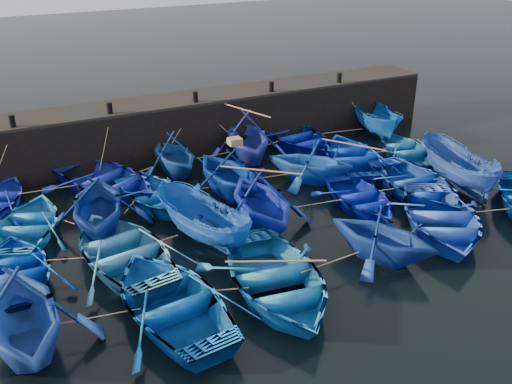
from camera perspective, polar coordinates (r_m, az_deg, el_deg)
name	(u,v)px	position (r m, az deg, el deg)	size (l,w,h in m)	color
ground	(296,245)	(20.15, 4.04, -5.33)	(120.00, 120.00, 0.00)	black
quay_wall	(190,124)	(28.35, -6.58, 6.75)	(26.00, 2.50, 2.50)	black
quay_top	(189,98)	(27.96, -6.71, 9.29)	(26.00, 2.50, 0.12)	black
bollard_0	(12,121)	(25.57, -23.19, 6.54)	(0.24, 0.24, 0.50)	black
bollard_1	(110,108)	(26.02, -14.43, 8.12)	(0.24, 0.24, 0.50)	black
bollard_2	(195,97)	(27.05, -6.08, 9.45)	(0.24, 0.24, 0.50)	black
bollard_3	(271,87)	(28.62, 1.55, 10.48)	(0.24, 0.24, 0.50)	black
bollard_4	(339,78)	(30.63, 8.32, 11.24)	(0.24, 0.24, 0.50)	black
boat_1	(106,180)	(24.49, -14.77, 1.19)	(3.88, 5.43, 1.13)	navy
boat_2	(174,154)	(25.54, -8.24, 3.81)	(3.18, 3.68, 1.94)	navy
boat_3	(247,136)	(26.73, -0.91, 5.63)	(3.95, 4.58, 2.41)	#203096
boat_4	(298,138)	(28.53, 4.21, 5.44)	(3.66, 5.11, 1.06)	#021794
boat_5	(377,121)	(30.59, 12.03, 7.00)	(1.68, 4.46, 1.72)	#0A4791
boat_6	(29,224)	(22.02, -21.78, -3.02)	(3.23, 4.52, 0.94)	#1567B0
boat_7	(98,203)	(21.15, -15.54, -1.11)	(3.81, 4.42, 2.33)	navy
boat_8	(159,196)	(22.84, -9.72, -0.36)	(3.30, 4.61, 0.96)	#115DA5
boat_9	(229,171)	(23.17, -2.76, 2.10)	(3.63, 4.21, 2.22)	navy
boat_10	(310,161)	(24.61, 5.43, 3.11)	(3.18, 3.69, 1.94)	#10479C
boat_11	(352,156)	(26.51, 9.61, 3.55)	(3.72, 5.20, 1.08)	#01289A
boat_12	(407,150)	(28.06, 14.86, 4.12)	(3.18, 4.44, 0.92)	#185C97
boat_13	(18,270)	(19.46, -22.74, -7.19)	(3.11, 4.35, 0.90)	#00349E
boat_14	(123,250)	(19.24, -13.13, -5.68)	(3.92, 5.48, 1.14)	#2E75B4
boat_15	(202,222)	(19.90, -5.42, -2.96)	(1.67, 4.45, 1.72)	#0D4290
boat_16	(261,200)	(20.68, 0.49, -0.79)	(3.75, 4.35, 2.29)	#1025AF
boat_17	(361,198)	(22.81, 10.41, -0.55)	(3.05, 4.27, 0.89)	#0518A6
boat_18	(417,184)	(24.27, 15.77, 0.78)	(3.75, 5.24, 1.09)	#0C34A3
boat_19	(457,168)	(25.51, 19.43, 2.32)	(1.72, 4.56, 1.76)	navy
boat_20	(20,313)	(16.14, -22.53, -11.09)	(4.00, 4.64, 2.44)	#1A438F
boat_21	(171,300)	(16.68, -8.49, -10.59)	(3.92, 5.48, 1.14)	#084A98
boat_22	(275,279)	(17.32, 1.96, -8.67)	(4.10, 5.73, 1.19)	#1666B1
boat_23	(383,235)	(19.25, 12.55, -4.18)	(3.19, 3.70, 1.95)	navy
boat_24	(441,218)	(21.69, 18.00, -2.50)	(3.99, 5.57, 1.16)	blue
wooden_crate	(235,141)	(22.82, -2.13, 5.09)	(0.52, 0.45, 0.27)	olive
mooring_ropes	(235,172)	(23.65, -2.15, 2.00)	(18.66, 11.81, 2.10)	tan
loose_oars	(286,162)	(22.29, 3.06, 2.97)	(10.09, 12.23, 1.39)	#99724C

